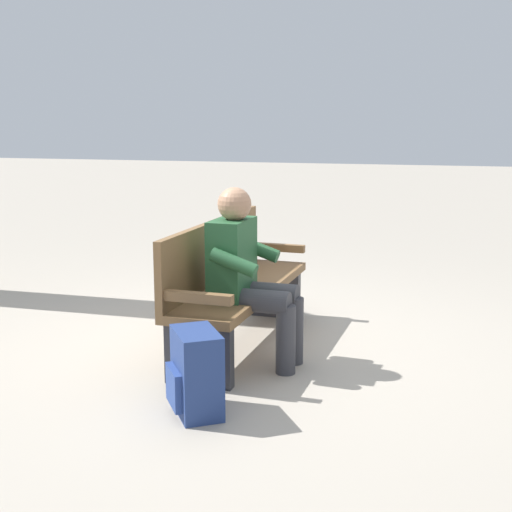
% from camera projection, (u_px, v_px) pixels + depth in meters
% --- Properties ---
extents(ground_plane, '(40.00, 40.00, 0.00)m').
position_uv_depth(ground_plane, '(242.00, 345.00, 5.07)').
color(ground_plane, '#A89E8E').
extents(bench_near, '(1.82, 0.57, 0.90)m').
position_uv_depth(bench_near, '(233.00, 283.00, 5.00)').
color(bench_near, brown).
rests_on(bench_near, ground).
extents(person_seated, '(0.59, 0.59, 1.18)m').
position_uv_depth(person_seated, '(248.00, 272.00, 4.58)').
color(person_seated, '#23512D').
rests_on(person_seated, ground).
extents(backpack, '(0.42, 0.39, 0.47)m').
position_uv_depth(backpack, '(196.00, 373.00, 3.87)').
color(backpack, navy).
rests_on(backpack, ground).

